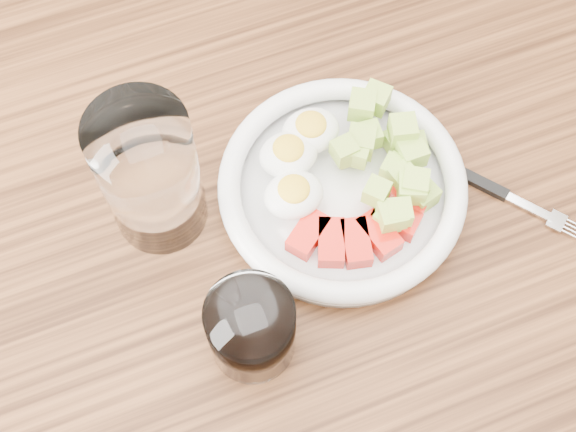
# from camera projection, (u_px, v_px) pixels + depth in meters

# --- Properties ---
(ground) EXTENTS (4.00, 4.00, 0.00)m
(ground) POSITION_uv_depth(u_px,v_px,m) (295.00, 398.00, 1.48)
(ground) COLOR brown
(ground) RESTS_ON ground
(dining_table) EXTENTS (1.50, 0.90, 0.77)m
(dining_table) POSITION_uv_depth(u_px,v_px,m) (300.00, 270.00, 0.88)
(dining_table) COLOR brown
(dining_table) RESTS_ON ground
(bowl) EXTENTS (0.24, 0.24, 0.06)m
(bowl) POSITION_uv_depth(u_px,v_px,m) (343.00, 184.00, 0.78)
(bowl) COLOR white
(bowl) RESTS_ON dining_table
(fork) EXTENTS (0.12, 0.15, 0.01)m
(fork) POSITION_uv_depth(u_px,v_px,m) (490.00, 188.00, 0.80)
(fork) COLOR black
(fork) RESTS_ON dining_table
(water_glass) EXTENTS (0.09, 0.09, 0.16)m
(water_glass) POSITION_uv_depth(u_px,v_px,m) (150.00, 175.00, 0.72)
(water_glass) COLOR white
(water_glass) RESTS_ON dining_table
(coffee_glass) EXTENTS (0.08, 0.08, 0.09)m
(coffee_glass) POSITION_uv_depth(u_px,v_px,m) (251.00, 329.00, 0.70)
(coffee_glass) COLOR white
(coffee_glass) RESTS_ON dining_table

